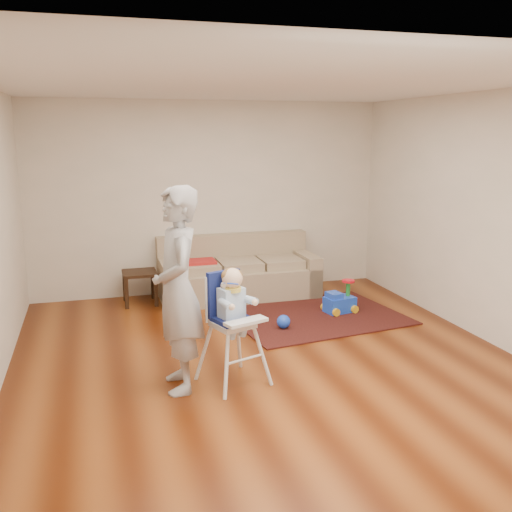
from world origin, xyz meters
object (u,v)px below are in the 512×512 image
object	(u,v)px
toy_ball	(284,322)
high_chair	(233,328)
side_table	(140,288)
sofa	(238,268)
adult	(178,290)
ride_on_toy	(340,296)

from	to	relation	value
toy_ball	high_chair	bearing A→B (deg)	-126.51
high_chair	side_table	bearing A→B (deg)	82.99
high_chair	sofa	bearing A→B (deg)	55.23
side_table	toy_ball	bearing A→B (deg)	-45.27
sofa	adult	world-z (taller)	adult
ride_on_toy	toy_ball	xyz separation A→B (m)	(-0.89, -0.39, -0.12)
ride_on_toy	toy_ball	world-z (taller)	ride_on_toy
toy_ball	side_table	bearing A→B (deg)	134.73
side_table	sofa	bearing A→B (deg)	-2.61
toy_ball	adult	xyz separation A→B (m)	(-1.40, -1.20, 0.82)
ride_on_toy	adult	xyz separation A→B (m)	(-2.29, -1.60, 0.69)
adult	toy_ball	bearing A→B (deg)	130.61
side_table	high_chair	distance (m)	2.85
sofa	adult	bearing A→B (deg)	-114.70
side_table	ride_on_toy	size ratio (longest dim) A/B	1.08
sofa	toy_ball	xyz separation A→B (m)	(0.16, -1.47, -0.32)
toy_ball	adult	size ratio (longest dim) A/B	0.09
sofa	toy_ball	bearing A→B (deg)	-83.53
sofa	side_table	size ratio (longest dim) A/B	4.91
side_table	adult	distance (m)	2.82
high_chair	adult	world-z (taller)	adult
side_table	ride_on_toy	distance (m)	2.66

